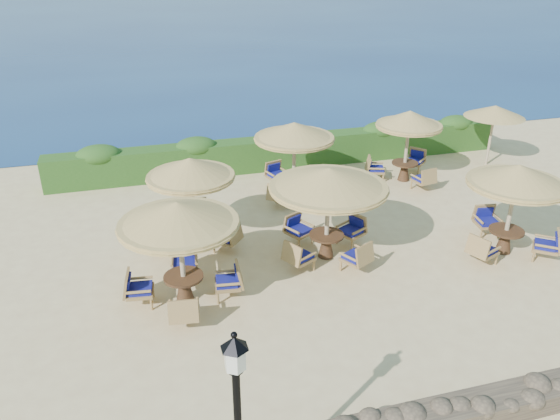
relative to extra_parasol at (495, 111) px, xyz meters
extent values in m
plane|color=beige|center=(-7.80, -5.20, -2.17)|extent=(120.00, 120.00, 0.00)
plane|color=navy|center=(-7.80, 64.80, -2.17)|extent=(160.00, 160.00, 0.00)
cube|color=#1F4516|center=(-7.80, 2.00, -1.57)|extent=(18.00, 0.90, 1.20)
cube|color=brown|center=(-7.80, -11.40, -1.95)|extent=(15.00, 0.65, 0.44)
cylinder|color=silver|center=(-12.60, -12.00, 0.81)|extent=(0.30, 0.30, 0.36)
cone|color=black|center=(-12.60, -12.00, 1.05)|extent=(0.40, 0.40, 0.18)
cylinder|color=tan|center=(0.00, 0.00, -1.07)|extent=(0.10, 0.10, 2.20)
cone|color=#9F7F42|center=(0.00, 0.00, 0.01)|extent=(2.30, 2.30, 0.45)
cylinder|color=tan|center=(-12.76, -6.19, -0.97)|extent=(0.12, 0.12, 2.40)
cone|color=#9F7F42|center=(-12.76, -6.19, 0.21)|extent=(2.84, 2.84, 0.55)
cylinder|color=#9F7F42|center=(-12.76, -6.19, -0.07)|extent=(2.78, 2.78, 0.14)
cylinder|color=#452B18|center=(-12.76, -6.19, -1.49)|extent=(0.96, 0.96, 0.06)
cone|color=#452B18|center=(-12.76, -6.19, -1.84)|extent=(0.44, 0.44, 0.64)
cylinder|color=tan|center=(-8.71, -5.12, -0.97)|extent=(0.12, 0.12, 2.40)
cone|color=#9F7F42|center=(-8.71, -5.12, 0.21)|extent=(3.21, 3.21, 0.55)
cylinder|color=#9F7F42|center=(-8.71, -5.12, -0.07)|extent=(3.14, 3.14, 0.14)
cylinder|color=#452B18|center=(-8.71, -5.12, -1.49)|extent=(0.96, 0.96, 0.06)
cone|color=#452B18|center=(-8.71, -5.12, -1.84)|extent=(0.44, 0.44, 0.64)
cylinder|color=tan|center=(-3.76, -6.25, -0.97)|extent=(0.12, 0.12, 2.40)
cone|color=#9F7F42|center=(-3.76, -6.25, 0.21)|extent=(2.64, 2.64, 0.55)
cylinder|color=#9F7F42|center=(-3.76, -6.25, -0.07)|extent=(2.59, 2.59, 0.14)
cylinder|color=#452B18|center=(-3.76, -6.25, -1.49)|extent=(0.96, 0.96, 0.06)
cone|color=#452B18|center=(-3.76, -6.25, -1.84)|extent=(0.44, 0.44, 0.64)
cylinder|color=tan|center=(-12.12, -3.36, -0.97)|extent=(0.12, 0.12, 2.40)
cone|color=#9F7F42|center=(-12.12, -3.36, 0.21)|extent=(2.48, 2.48, 0.55)
cylinder|color=#9F7F42|center=(-12.12, -3.36, -0.07)|extent=(2.43, 2.43, 0.14)
cylinder|color=#452B18|center=(-12.12, -3.36, -1.49)|extent=(0.96, 0.96, 0.06)
cone|color=#452B18|center=(-12.12, -3.36, -1.84)|extent=(0.44, 0.44, 0.64)
cylinder|color=tan|center=(-8.35, -0.88, -0.97)|extent=(0.12, 0.12, 2.40)
cone|color=#9F7F42|center=(-8.35, -0.88, 0.21)|extent=(2.72, 2.72, 0.55)
cylinder|color=#9F7F42|center=(-8.35, -0.88, -0.07)|extent=(2.67, 2.67, 0.14)
cylinder|color=#452B18|center=(-8.35, -0.88, -1.49)|extent=(0.96, 0.96, 0.06)
cone|color=#452B18|center=(-8.35, -0.88, -1.84)|extent=(0.44, 0.44, 0.64)
cylinder|color=tan|center=(-3.98, -0.60, -0.97)|extent=(0.12, 0.12, 2.40)
cone|color=#9F7F42|center=(-3.98, -0.60, 0.21)|extent=(2.39, 2.39, 0.55)
cylinder|color=#9F7F42|center=(-3.98, -0.60, -0.07)|extent=(2.34, 2.34, 0.14)
cylinder|color=#452B18|center=(-3.98, -0.60, -1.49)|extent=(0.96, 0.96, 0.06)
cone|color=#452B18|center=(-3.98, -0.60, -1.84)|extent=(0.44, 0.44, 0.64)
camera|label=1|loc=(-13.55, -17.54, 5.61)|focal=35.00mm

